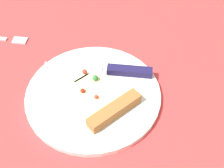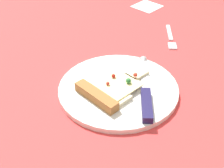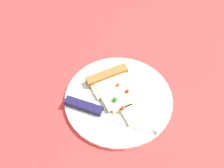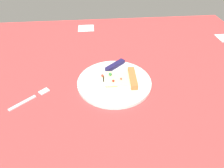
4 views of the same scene
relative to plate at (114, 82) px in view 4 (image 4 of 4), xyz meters
The scene contains 5 objects.
ground_plane 7.42cm from the plate, 79.32° to the right, with size 144.85×144.85×3.00cm.
plate is the anchor object (origin of this frame).
pizza_slice 2.95cm from the plate, ahead, with size 17.74×12.11×2.54cm.
knife 6.96cm from the plate, 110.35° to the left, with size 19.46×17.37×2.45cm.
fork 30.63cm from the plate, 169.37° to the right, with size 12.79×11.32×0.80cm.
Camera 4 is at (-8.08, -54.97, 50.19)cm, focal length 33.06 mm.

